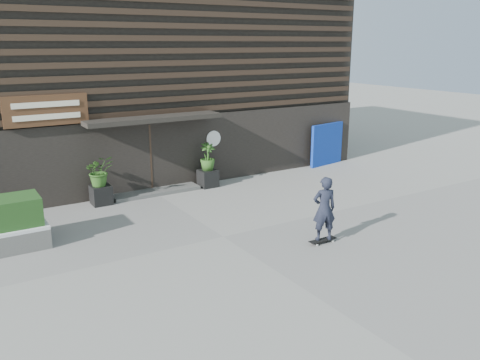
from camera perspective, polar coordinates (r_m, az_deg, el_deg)
ground at (r=13.13m, az=-1.94°, el=-6.52°), size 80.00×80.00×0.00m
entrance_step at (r=17.04m, az=-9.65°, el=-1.31°), size 3.00×0.80×0.12m
planter_pot_left at (r=16.22m, az=-15.64°, el=-1.66°), size 0.60×0.60×0.60m
bamboo_left at (r=16.01m, az=-15.84°, el=1.01°), size 0.86×0.75×0.96m
planter_pot_right at (r=17.57m, az=-3.70°, el=0.20°), size 0.60×0.60×0.60m
bamboo_right at (r=17.38m, az=-3.74°, el=2.69°), size 0.54×0.54×0.96m
blue_tarp at (r=20.89m, az=9.93°, el=4.05°), size 1.83×0.43×1.72m
building at (r=21.43m, az=-15.71°, el=12.43°), size 18.00×11.00×8.00m
skateboarder at (r=12.59m, az=9.63°, el=-3.29°), size 0.78×0.57×1.74m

